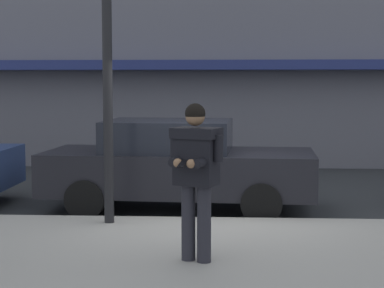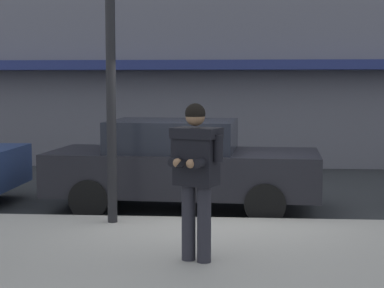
{
  "view_description": "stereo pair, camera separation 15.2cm",
  "coord_description": "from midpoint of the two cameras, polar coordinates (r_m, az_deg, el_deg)",
  "views": [
    {
      "loc": [
        0.25,
        -9.77,
        2.18
      ],
      "look_at": [
        -0.14,
        -2.65,
        1.49
      ],
      "focal_mm": 60.0,
      "sensor_mm": 36.0,
      "label": 1
    },
    {
      "loc": [
        0.41,
        -9.76,
        2.18
      ],
      "look_at": [
        -0.14,
        -2.65,
        1.49
      ],
      "focal_mm": 60.0,
      "sensor_mm": 36.0,
      "label": 2
    }
  ],
  "objects": [
    {
      "name": "parked_sedan_mid",
      "position": [
        10.84,
        -0.54,
        -1.84
      ],
      "size": [
        4.6,
        2.14,
        1.54
      ],
      "color": "black",
      "rests_on": "ground"
    },
    {
      "name": "street_lamp_post",
      "position": [
        9.33,
        -6.82,
        11.4
      ],
      "size": [
        0.36,
        0.36,
        4.88
      ],
      "color": "black",
      "rests_on": "sidewalk"
    },
    {
      "name": "ground_plane",
      "position": [
        10.01,
        2.39,
        -7.06
      ],
      "size": [
        80.0,
        80.0,
        0.0
      ],
      "primitive_type": "plane",
      "color": "#2B2D30"
    },
    {
      "name": "curb_paint_line",
      "position": [
        10.07,
        8.14,
        -7.01
      ],
      "size": [
        28.0,
        0.12,
        0.01
      ],
      "primitive_type": "cube",
      "color": "silver",
      "rests_on": "ground"
    },
    {
      "name": "man_texting_on_phone",
      "position": [
        7.22,
        0.96,
        -1.86
      ],
      "size": [
        0.61,
        0.65,
        1.81
      ],
      "color": "#23232B",
      "rests_on": "sidewalk"
    },
    {
      "name": "sidewalk",
      "position": [
        7.26,
        9.67,
        -11.45
      ],
      "size": [
        32.0,
        5.3,
        0.14
      ],
      "primitive_type": "cube",
      "color": "#99968E",
      "rests_on": "ground"
    }
  ]
}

